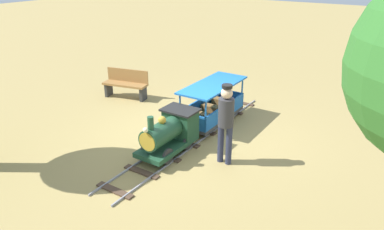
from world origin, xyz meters
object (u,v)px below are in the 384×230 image
object	(u,v)px
passenger_car	(213,107)
park_bench	(126,84)
locomotive	(170,132)
conductor_person	(226,118)

from	to	relation	value
passenger_car	park_bench	world-z (taller)	passenger_car
locomotive	park_bench	world-z (taller)	locomotive
passenger_car	locomotive	bearing A→B (deg)	90.00
passenger_car	conductor_person	size ratio (longest dim) A/B	1.23
conductor_person	passenger_car	bearing A→B (deg)	-52.96
locomotive	passenger_car	xyz separation A→B (m)	(0.00, -1.75, -0.06)
locomotive	conductor_person	size ratio (longest dim) A/B	0.89
park_bench	passenger_car	bearing A→B (deg)	175.99
passenger_car	park_bench	size ratio (longest dim) A/B	1.47
conductor_person	park_bench	bearing A→B (deg)	-22.44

